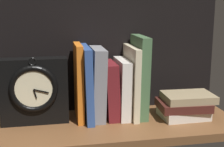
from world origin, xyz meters
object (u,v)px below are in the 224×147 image
Objects in this scene: book_blue_modern at (87,83)px; book_green_romantic at (139,76)px; book_white_catcher at (122,88)px; book_cream_twain at (131,82)px; book_orange_pandolfini at (79,82)px; book_gray_chess at (97,84)px; book_maroon_dawkins at (110,90)px; book_stack_side at (185,105)px; framed_clock at (34,91)px.

book_green_romantic reaches higher than book_blue_modern.
book_cream_twain is at bearing 0.00° from book_white_catcher.
book_orange_pandolfini is 1.28× the size of book_white_catcher.
book_gray_chess is 1.21× the size of book_white_catcher.
book_orange_pandolfini reaches higher than book_white_catcher.
book_maroon_dawkins is 7.21cm from book_cream_twain.
book_gray_chess is (3.37, 0.00, -0.30)cm from book_blue_modern.
book_cream_twain is (2.90, 0.00, 2.04)cm from book_white_catcher.
book_stack_side is at bearing -12.71° from book_maroon_dawkins.
book_stack_side is at bearing -20.86° from book_green_romantic.
book_white_catcher is at bearing 0.00° from book_gray_chess.
book_blue_modern is 0.89× the size of book_green_romantic.
book_white_catcher is 3.55cm from book_cream_twain.
book_green_romantic reaches higher than book_gray_chess.
book_white_catcher is at bearing 0.00° from book_orange_pandolfini.
book_cream_twain reaches higher than framed_clock.
book_blue_modern is 17.12cm from book_green_romantic.
book_maroon_dawkins is 23.60cm from framed_clock.
book_cream_twain is 3.17cm from book_green_romantic.
book_green_romantic is (2.73, 0.00, 1.62)cm from book_cream_twain.
book_gray_chess is 0.87× the size of book_green_romantic.
book_cream_twain is (6.80, 0.00, 2.42)cm from book_maroon_dawkins.
book_cream_twain reaches higher than book_white_catcher.
book_orange_pandolfini is 13.71cm from framed_clock.
book_maroon_dawkins is 24.42cm from book_stack_side.
book_stack_side is (19.43, -5.26, -5.33)cm from book_white_catcher.
book_gray_chess reaches higher than framed_clock.
book_blue_modern is at bearing 4.75° from framed_clock.
book_green_romantic is (9.52, 0.00, 4.03)cm from book_maroon_dawkins.
book_orange_pandolfini reaches higher than book_blue_modern.
book_blue_modern reaches higher than framed_clock.
book_green_romantic is at bearing 0.00° from book_orange_pandolfini.
book_gray_chess is 1.26× the size of book_stack_side.
book_blue_modern reaches higher than book_gray_chess.
book_cream_twain is at bearing 0.00° from book_blue_modern.
book_blue_modern is 16.09cm from framed_clock.
book_green_romantic is at bearing 0.00° from book_white_catcher.
book_gray_chess is at bearing 180.00° from book_green_romantic.
book_orange_pandolfini is 2.47cm from book_blue_modern.
book_white_catcher is at bearing 2.77° from framed_clock.
book_maroon_dawkins is 10.34cm from book_green_romantic.
book_stack_side is at bearing -15.14° from book_white_catcher.
book_green_romantic reaches higher than framed_clock.
framed_clock is (-30.32, -1.33, -1.04)cm from book_cream_twain.
book_blue_modern reaches higher than book_stack_side.
book_maroon_dawkins is 0.69× the size of book_green_romantic.
book_white_catcher is 0.89× the size of framed_clock.
book_green_romantic reaches higher than book_orange_pandolfini.
book_orange_pandolfini is at bearing 180.00° from book_maroon_dawkins.
book_green_romantic reaches higher than book_white_catcher.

